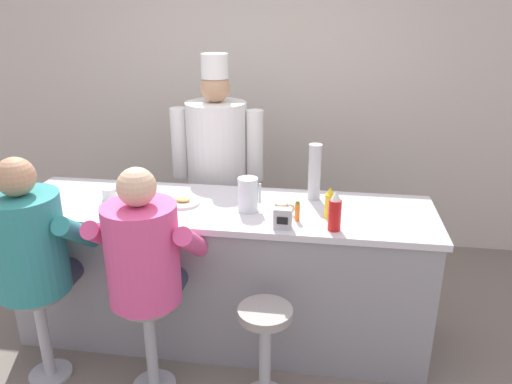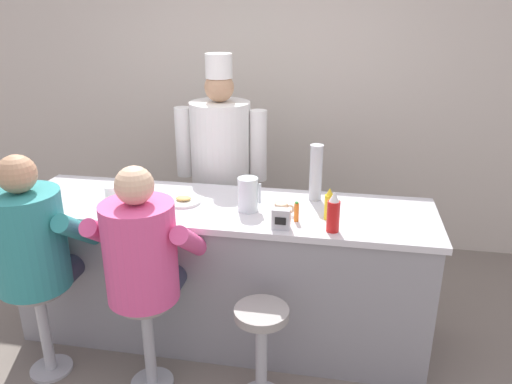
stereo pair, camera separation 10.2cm
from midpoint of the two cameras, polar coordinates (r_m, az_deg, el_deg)
The scene contains 17 objects.
ground_plane at distance 3.40m, azimuth -5.99°, elevation -19.20°, with size 20.00×20.00×0.00m, color slate.
wall_back at distance 4.66m, azimuth -0.48°, elevation 10.52°, with size 10.00×0.06×2.70m.
diner_counter at distance 3.42m, azimuth -4.76°, elevation -9.03°, with size 2.72×0.74×0.96m.
ketchup_bottle_red at distance 2.84m, azimuth 7.99°, elevation -2.28°, with size 0.07×0.07×0.24m.
mustard_bottle_yellow at distance 3.01m, azimuth 7.44°, elevation -1.34°, with size 0.06×0.06×0.20m.
hot_sauce_bottle_orange at distance 2.97m, azimuth 3.77°, elevation -2.23°, with size 0.03×0.03×0.12m.
water_pitcher_clear at distance 3.08m, azimuth -1.86°, elevation -0.30°, with size 0.15×0.13×0.21m.
breakfast_plate at distance 3.26m, azimuth -9.27°, elevation -1.12°, with size 0.22×0.22×0.04m.
cereal_bowl at distance 3.17m, azimuth -13.96°, elevation -1.83°, with size 0.13×0.13×0.06m.
coffee_mug_tan at distance 3.05m, azimuth 2.05°, elevation -1.90°, with size 0.13×0.08×0.08m.
coffee_mug_white at distance 3.44m, azimuth -17.19°, elevation -0.19°, with size 0.13×0.09×0.08m.
cup_stack_steel at distance 3.26m, azimuth 5.83°, elevation 2.28°, with size 0.09×0.09×0.37m.
napkin_dispenser_chrome at distance 2.86m, azimuth 2.06°, elevation -3.06°, with size 0.11×0.06×0.12m.
diner_seated_teal at distance 3.16m, azimuth -25.07°, elevation -5.74°, with size 0.63×0.62×1.42m.
diner_seated_pink at distance 2.86m, azimuth -13.54°, elevation -7.27°, with size 0.61×0.60×1.40m.
empty_stool_round at distance 2.91m, azimuth -0.01°, elevation -16.55°, with size 0.31×0.31×0.62m.
cook_in_whites_near at distance 3.90m, azimuth -5.18°, elevation 3.26°, with size 0.72×0.46×1.84m.
Camera 1 is at (0.66, -2.52, 2.18)m, focal length 35.00 mm.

